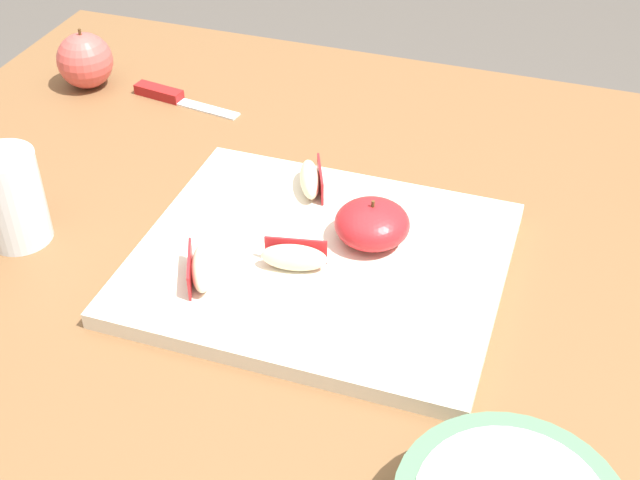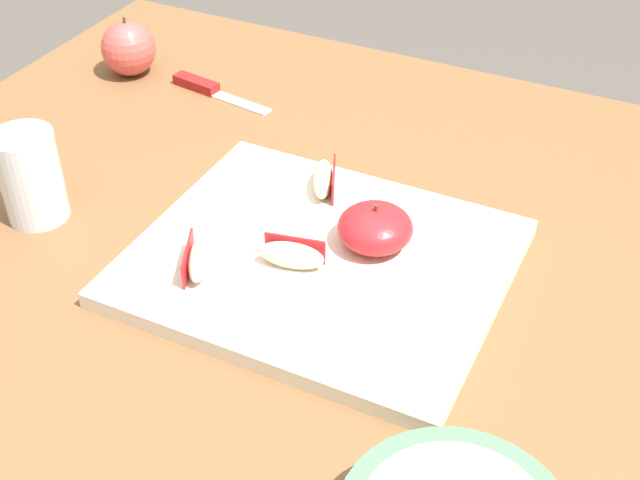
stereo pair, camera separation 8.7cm
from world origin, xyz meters
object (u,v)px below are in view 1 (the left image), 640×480
apple_half_skin_up (372,223)px  apple_wedge_right (311,179)px  paring_knife (167,95)px  apple_wedge_middle (294,257)px  apple_wedge_left (201,268)px  whole_apple_pink_lady (85,60)px  cutting_board (320,262)px  drinking_glass_water (11,198)px

apple_half_skin_up → apple_wedge_right: apple_half_skin_up is taller
apple_wedge_right → paring_knife: apple_wedge_right is taller
apple_wedge_middle → paring_knife: 0.43m
apple_wedge_left → apple_wedge_middle: same height
whole_apple_pink_lady → apple_half_skin_up: bearing=-25.9°
paring_knife → whole_apple_pink_lady: bearing=-179.9°
cutting_board → apple_wedge_right: apple_wedge_right is taller
cutting_board → apple_half_skin_up: apple_half_skin_up is taller
apple_wedge_left → whole_apple_pink_lady: whole_apple_pink_lady is taller
cutting_board → apple_wedge_middle: bearing=-122.5°
whole_apple_pink_lady → drinking_glass_water: (0.11, -0.33, 0.01)m
cutting_board → apple_wedge_left: size_ratio=5.31×
paring_knife → whole_apple_pink_lady: size_ratio=1.90×
apple_wedge_middle → paring_knife: apple_wedge_middle is taller
cutting_board → paring_knife: bearing=138.8°
apple_half_skin_up → apple_wedge_left: 0.18m
apple_wedge_left → whole_apple_pink_lady: (-0.34, 0.35, 0.01)m
apple_half_skin_up → whole_apple_pink_lady: 0.53m
apple_half_skin_up → apple_wedge_middle: bearing=-130.6°
apple_wedge_left → whole_apple_pink_lady: bearing=134.1°
apple_wedge_middle → apple_wedge_right: bearing=102.5°
whole_apple_pink_lady → apple_wedge_left: bearing=-45.9°
apple_wedge_left → whole_apple_pink_lady: size_ratio=0.83×
drinking_glass_water → apple_wedge_middle: bearing=4.9°
drinking_glass_water → paring_knife: bearing=88.3°
apple_wedge_middle → paring_knife: size_ratio=0.43×
paring_knife → whole_apple_pink_lady: 0.13m
apple_wedge_right → drinking_glass_water: size_ratio=0.67×
apple_wedge_middle → whole_apple_pink_lady: (-0.42, 0.30, 0.01)m
apple_wedge_left → whole_apple_pink_lady: 0.49m
paring_knife → cutting_board: bearing=-41.2°
apple_wedge_left → drinking_glass_water: size_ratio=0.67×
apple_wedge_left → drinking_glass_water: drinking_glass_water is taller
apple_wedge_right → apple_wedge_middle: bearing=-77.5°
whole_apple_pink_lady → drinking_glass_water: size_ratio=0.81×
apple_wedge_left → drinking_glass_water: (-0.23, 0.02, 0.02)m
paring_knife → whole_apple_pink_lady: whole_apple_pink_lady is taller
cutting_board → drinking_glass_water: 0.33m
cutting_board → paring_knife: 0.42m
apple_wedge_left → apple_wedge_right: 0.19m
apple_wedge_right → paring_knife: size_ratio=0.43×
apple_half_skin_up → whole_apple_pink_lady: (-0.48, 0.23, -0.00)m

